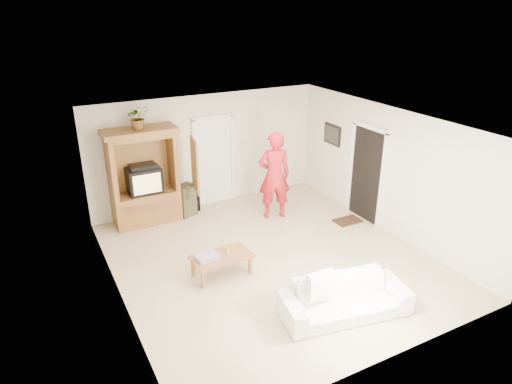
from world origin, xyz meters
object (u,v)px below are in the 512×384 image
armoire (145,183)px  sofa (345,298)px  man (274,176)px  coffee_table (221,258)px

armoire → sofa: (1.78, -4.61, -0.62)m
man → coffee_table: man is taller
man → coffee_table: 2.67m
sofa → coffee_table: size_ratio=1.86×
sofa → coffee_table: 2.26m
armoire → man: 2.78m
armoire → coffee_table: size_ratio=1.97×
man → coffee_table: bearing=55.7°
man → sofa: (-0.77, -3.53, -0.69)m
armoire → sofa: bearing=-68.8°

